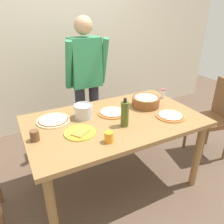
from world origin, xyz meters
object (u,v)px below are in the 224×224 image
pizza_second_cooked (112,112)px  cup_orange (109,137)px  pizza_cooked_on_tray (170,116)px  chair_wooden_right (216,114)px  popcorn_bowl (146,101)px  pizza_raw_on_board (53,120)px  salt_shaker (163,94)px  steel_pot (83,111)px  cup_small_brown (35,136)px  person_cook (86,78)px  plate_with_slice (80,132)px  dining_table (114,128)px  olive_oil_bottle (125,114)px

pizza_second_cooked → cup_orange: 0.50m
pizza_cooked_on_tray → pizza_second_cooked: same height
chair_wooden_right → popcorn_bowl: 0.96m
pizza_raw_on_board → pizza_cooked_on_tray: same height
pizza_cooked_on_tray → salt_shaker: (0.24, 0.41, 0.04)m
steel_pot → cup_small_brown: 0.51m
person_cook → pizza_raw_on_board: person_cook is taller
chair_wooden_right → plate_with_slice: bearing=-179.5°
dining_table → person_cook: (0.03, 0.76, 0.27)m
plate_with_slice → cup_orange: (0.15, -0.22, 0.03)m
popcorn_bowl → cup_orange: bearing=-146.6°
dining_table → popcorn_bowl: bearing=14.1°
chair_wooden_right → pizza_cooked_on_tray: bearing=-171.8°
cup_orange → cup_small_brown: size_ratio=1.00×
dining_table → pizza_second_cooked: 0.16m
olive_oil_bottle → cup_small_brown: bearing=171.0°
person_cook → pizza_raw_on_board: size_ratio=5.32×
salt_shaker → chair_wooden_right: bearing=-25.8°
dining_table → popcorn_bowl: popcorn_bowl is taller
dining_table → plate_with_slice: 0.40m
chair_wooden_right → olive_oil_bottle: size_ratio=3.71×
popcorn_bowl → cup_orange: popcorn_bowl is taller
steel_pot → plate_with_slice: bearing=-116.6°
chair_wooden_right → pizza_second_cooked: chair_wooden_right is taller
person_cook → steel_pot: (-0.27, -0.59, -0.11)m
popcorn_bowl → olive_oil_bottle: bearing=-147.7°
pizza_raw_on_board → olive_oil_bottle: (0.53, -0.37, 0.10)m
dining_table → cup_small_brown: cup_small_brown is taller
chair_wooden_right → cup_small_brown: chair_wooden_right is taller
dining_table → popcorn_bowl: size_ratio=5.71×
plate_with_slice → cup_small_brown: 0.35m
dining_table → olive_oil_bottle: 0.25m
person_cook → chair_wooden_right: 1.59m
dining_table → steel_pot: bearing=146.3°
pizza_second_cooked → cup_small_brown: 0.77m
pizza_raw_on_board → olive_oil_bottle: bearing=-34.8°
steel_pot → pizza_second_cooked: bearing=-9.0°
pizza_second_cooked → steel_pot: bearing=171.0°
plate_with_slice → cup_small_brown: size_ratio=3.06×
pizza_cooked_on_tray → steel_pot: 0.82m
olive_oil_bottle → cup_orange: olive_oil_bottle is taller
person_cook → cup_orange: 1.11m
pizza_second_cooked → pizza_cooked_on_tray: bearing=-35.0°
person_cook → plate_with_slice: size_ratio=6.23×
pizza_cooked_on_tray → pizza_second_cooked: 0.55m
dining_table → cup_small_brown: bearing=-177.3°
pizza_raw_on_board → salt_shaker: (1.24, -0.01, 0.04)m
chair_wooden_right → popcorn_bowl: bearing=168.3°
pizza_raw_on_board → steel_pot: bearing=-12.0°
chair_wooden_right → plate_with_slice: (-1.69, -0.01, 0.23)m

